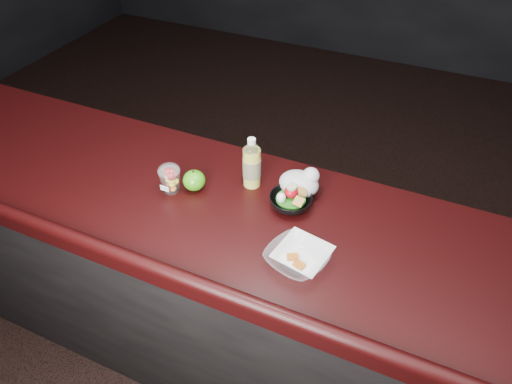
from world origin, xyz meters
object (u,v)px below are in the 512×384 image
lemonade_bottle (252,166)px  green_apple (194,180)px  snack_bowl (290,200)px  takeout_bowl (297,258)px  fruit_cup (170,178)px

lemonade_bottle → green_apple: (-0.19, -0.11, -0.05)m
green_apple → snack_bowl: 0.37m
lemonade_bottle → takeout_bowl: lemonade_bottle is taller
fruit_cup → green_apple: fruit_cup is taller
fruit_cup → green_apple: 0.09m
takeout_bowl → snack_bowl: bearing=115.1°
green_apple → takeout_bowl: (0.47, -0.19, -0.02)m
snack_bowl → green_apple: bearing=-171.6°
green_apple → takeout_bowl: bearing=-21.3°
lemonade_bottle → fruit_cup: lemonade_bottle is taller
snack_bowl → takeout_bowl: snack_bowl is taller
fruit_cup → takeout_bowl: (0.55, -0.14, -0.04)m
lemonade_bottle → green_apple: lemonade_bottle is taller
green_apple → lemonade_bottle: bearing=30.6°
fruit_cup → takeout_bowl: size_ratio=0.49×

